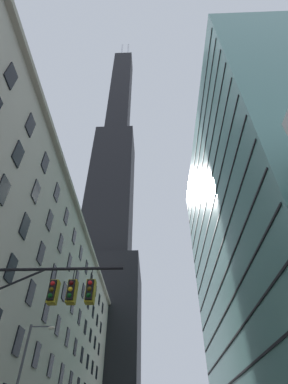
# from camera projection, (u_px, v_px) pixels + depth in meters

# --- Properties ---
(station_building) EXTENTS (17.92, 75.26, 29.84)m
(station_building) POSITION_uv_depth(u_px,v_px,m) (5.00, 315.00, 39.85)
(station_building) COLOR beige
(station_building) RESTS_ON ground
(dark_skyscraper) EXTENTS (23.51, 23.51, 215.42)m
(dark_skyscraper) POSITION_uv_depth(u_px,v_px,m) (108.00, 220.00, 107.14)
(dark_skyscraper) COLOR black
(dark_skyscraper) RESTS_ON ground
(glass_office_midrise) EXTENTS (15.18, 49.45, 56.85)m
(glass_office_midrise) POSITION_uv_depth(u_px,v_px,m) (258.00, 235.00, 49.46)
(glass_office_midrise) COLOR slate
(glass_office_midrise) RESTS_ON ground
(traffic_signal_mast) EXTENTS (6.31, 0.63, 7.83)m
(traffic_signal_mast) POSITION_uv_depth(u_px,v_px,m) (41.00, 310.00, 12.59)
(traffic_signal_mast) COLOR black
(traffic_signal_mast) RESTS_ON sidewalk_left
(street_lamppost) EXTENTS (2.00, 0.32, 8.47)m
(street_lamppost) POSITION_uv_depth(u_px,v_px,m) (22.00, 377.00, 20.58)
(street_lamppost) COLOR #47474C
(street_lamppost) RESTS_ON sidewalk_left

